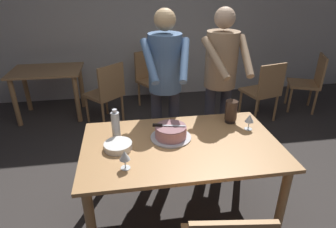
# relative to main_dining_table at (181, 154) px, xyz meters

# --- Properties ---
(ground_plane) EXTENTS (14.00, 14.00, 0.00)m
(ground_plane) POSITION_rel_main_dining_table_xyz_m (0.00, 0.00, -0.65)
(ground_plane) COLOR #383330
(back_wall) EXTENTS (10.00, 0.12, 2.70)m
(back_wall) POSITION_rel_main_dining_table_xyz_m (0.00, 3.04, 0.70)
(back_wall) COLOR silver
(back_wall) RESTS_ON ground_plane
(main_dining_table) EXTENTS (1.59, 0.96, 0.75)m
(main_dining_table) POSITION_rel_main_dining_table_xyz_m (0.00, 0.00, 0.00)
(main_dining_table) COLOR tan
(main_dining_table) RESTS_ON ground_plane
(cake_on_platter) EXTENTS (0.34, 0.34, 0.11)m
(cake_on_platter) POSITION_rel_main_dining_table_xyz_m (-0.07, 0.10, 0.15)
(cake_on_platter) COLOR silver
(cake_on_platter) RESTS_ON main_dining_table
(cake_knife) EXTENTS (0.27, 0.08, 0.02)m
(cake_knife) POSITION_rel_main_dining_table_xyz_m (-0.14, 0.12, 0.22)
(cake_knife) COLOR silver
(cake_knife) RESTS_ON cake_on_platter
(plate_stack) EXTENTS (0.22, 0.22, 0.05)m
(plate_stack) POSITION_rel_main_dining_table_xyz_m (-0.50, 0.01, 0.13)
(plate_stack) COLOR white
(plate_stack) RESTS_ON main_dining_table
(wine_glass_near) EXTENTS (0.08, 0.08, 0.14)m
(wine_glass_near) POSITION_rel_main_dining_table_xyz_m (0.63, 0.15, 0.21)
(wine_glass_near) COLOR silver
(wine_glass_near) RESTS_ON main_dining_table
(wine_glass_far) EXTENTS (0.08, 0.08, 0.14)m
(wine_glass_far) POSITION_rel_main_dining_table_xyz_m (-0.45, -0.26, 0.21)
(wine_glass_far) COLOR silver
(wine_glass_far) RESTS_ON main_dining_table
(water_bottle) EXTENTS (0.07, 0.07, 0.25)m
(water_bottle) POSITION_rel_main_dining_table_xyz_m (-0.52, 0.20, 0.22)
(water_bottle) COLOR silver
(water_bottle) RESTS_ON main_dining_table
(hurricane_lamp) EXTENTS (0.11, 0.11, 0.21)m
(hurricane_lamp) POSITION_rel_main_dining_table_xyz_m (0.52, 0.30, 0.21)
(hurricane_lamp) COLOR black
(hurricane_lamp) RESTS_ON main_dining_table
(person_cutting_cake) EXTENTS (0.47, 0.56, 1.72)m
(person_cutting_cake) POSITION_rel_main_dining_table_xyz_m (-0.03, 0.69, 0.43)
(person_cutting_cake) COLOR #2D2D38
(person_cutting_cake) RESTS_ON ground_plane
(person_standing_beside) EXTENTS (0.46, 0.57, 1.72)m
(person_standing_beside) POSITION_rel_main_dining_table_xyz_m (0.54, 0.72, 0.43)
(person_standing_beside) COLOR #2D2D38
(person_standing_beside) RESTS_ON ground_plane
(background_table) EXTENTS (1.00, 0.70, 0.74)m
(background_table) POSITION_rel_main_dining_table_xyz_m (-1.55, 2.34, -0.07)
(background_table) COLOR tan
(background_table) RESTS_ON ground_plane
(background_chair_0) EXTENTS (0.60, 0.60, 0.90)m
(background_chair_0) POSITION_rel_main_dining_table_xyz_m (0.01, 2.51, -0.15)
(background_chair_0) COLOR tan
(background_chair_0) RESTS_ON ground_plane
(background_chair_1) EXTENTS (0.54, 0.54, 0.90)m
(background_chair_1) POSITION_rel_main_dining_table_xyz_m (1.56, 1.68, -0.15)
(background_chair_1) COLOR tan
(background_chair_1) RESTS_ON ground_plane
(background_chair_2) EXTENTS (0.62, 0.62, 0.90)m
(background_chair_2) POSITION_rel_main_dining_table_xyz_m (-0.68, 1.95, -0.15)
(background_chair_2) COLOR tan
(background_chair_2) RESTS_ON ground_plane
(background_chair_3) EXTENTS (0.58, 0.58, 0.90)m
(background_chair_3) POSITION_rel_main_dining_table_xyz_m (2.45, 1.93, -0.15)
(background_chair_3) COLOR tan
(background_chair_3) RESTS_ON ground_plane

